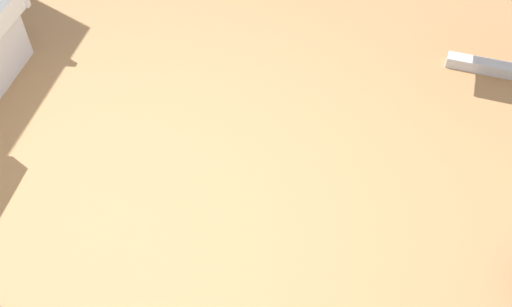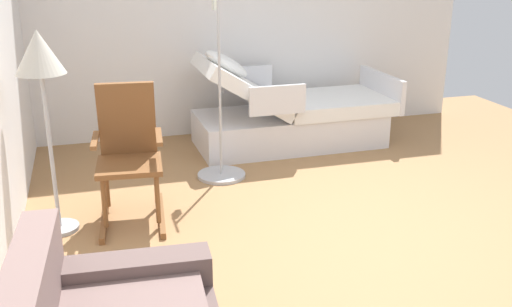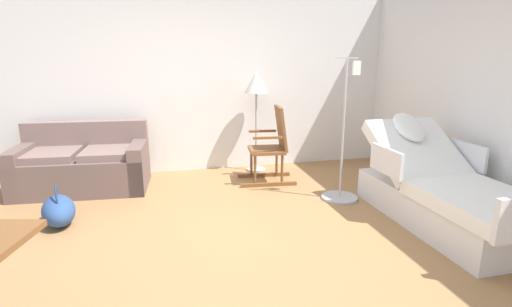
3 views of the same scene
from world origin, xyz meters
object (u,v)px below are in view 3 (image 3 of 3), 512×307
at_px(hospital_bed, 444,196).
at_px(couch, 83,166).
at_px(duffel_bag, 59,210).
at_px(rocking_chair, 272,146).
at_px(iv_pole, 341,179).
at_px(floor_lamp, 256,89).

distance_m(hospital_bed, couch, 4.33).
bearing_deg(duffel_bag, rocking_chair, 18.78).
xyz_separation_m(rocking_chair, duffel_bag, (-2.53, -0.86, -0.35)).
distance_m(rocking_chair, iv_pole, 1.10).
distance_m(hospital_bed, duffel_bag, 3.99).
height_order(floor_lamp, duffel_bag, floor_lamp).
distance_m(hospital_bed, iv_pole, 1.16).
bearing_deg(floor_lamp, duffel_bag, -149.99).
distance_m(duffel_bag, iv_pole, 3.17).
height_order(couch, rocking_chair, rocking_chair).
height_order(duffel_bag, iv_pole, iv_pole).
relative_size(hospital_bed, rocking_chair, 1.98).
bearing_deg(hospital_bed, couch, 152.05).
height_order(couch, iv_pole, iv_pole).
bearing_deg(floor_lamp, iv_pole, -62.69).
height_order(hospital_bed, duffel_bag, hospital_bed).
bearing_deg(duffel_bag, floor_lamp, 30.01).
xyz_separation_m(couch, rocking_chair, (2.47, -0.26, 0.20)).
bearing_deg(duffel_bag, couch, 87.11).
relative_size(couch, floor_lamp, 1.12).
bearing_deg(rocking_chair, duffel_bag, -161.22).
height_order(hospital_bed, iv_pole, iv_pole).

